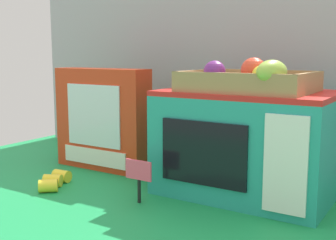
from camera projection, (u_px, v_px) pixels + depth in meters
ground_plane at (197, 187)px, 1.11m from camera, size 1.70×1.70×0.00m
display_back_panel at (244, 64)px, 1.31m from camera, size 1.61×0.03×0.62m
toy_microwave at (247, 143)px, 1.05m from camera, size 0.40×0.28×0.25m
food_groups_crate at (250, 81)px, 0.99m from camera, size 0.29×0.23×0.08m
cookie_set_box at (102, 119)px, 1.28m from camera, size 0.30×0.08×0.30m
price_sign at (139, 175)px, 0.98m from camera, size 0.07×0.01×0.10m
loose_toy_banana at (54, 181)px, 1.11m from camera, size 0.09×0.12×0.03m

